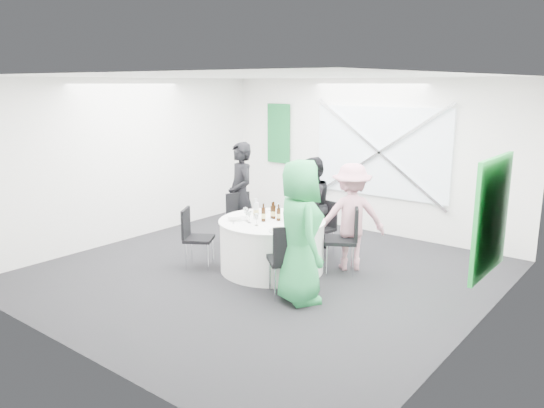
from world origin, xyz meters
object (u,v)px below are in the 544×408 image
Objects in this scene: chair_back_right at (347,234)px; person_man_back_left at (241,195)px; chair_back_left at (241,218)px; person_man_back at (311,205)px; green_water_bottle at (286,213)px; person_woman_green at (300,232)px; clear_water_bottle at (256,211)px; person_woman_pink at (351,217)px; chair_front_right at (288,255)px; chair_front_left at (193,233)px; banquet_table at (272,245)px; chair_back at (323,224)px.

person_man_back_left is at bearing -121.86° from chair_back_right.
person_man_back is (0.90, 0.71, 0.21)m from chair_back_left.
chair_back_left is at bearing 165.81° from green_water_bottle.
chair_back_left is 2.23m from person_woman_green.
person_man_back_left is at bearing 143.27° from clear_water_bottle.
clear_water_bottle is at bearing -2.98° from person_woman_pink.
chair_front_right is (1.77, -1.11, 0.01)m from chair_back_left.
person_woman_pink is (-0.05, 0.18, 0.21)m from chair_back_right.
chair_front_left is at bearing -57.73° from person_man_back_left.
chair_front_right is 3.42× the size of green_water_bottle.
person_man_back is at bearing 92.75° from banquet_table.
clear_water_bottle is at bearing 8.92° from person_woman_green.
chair_back is at bearing -31.14° from person_woman_green.
chair_back_right reaches higher than chair_front_right.
chair_back_left is 3.35× the size of green_water_bottle.
person_man_back_left reaches higher than green_water_bottle.
person_woman_green reaches higher than banquet_table.
person_woman_pink is 0.96m from green_water_bottle.
clear_water_bottle is (-0.40, -0.20, 0.01)m from green_water_bottle.
chair_front_right is at bearing -41.12° from banquet_table.
chair_back_right reaches higher than chair_back_left.
banquet_table is at bearing -90.00° from chair_back.
chair_back is 1.34m from chair_back_left.
person_woman_green is (0.05, -1.26, 0.32)m from chair_back_right.
chair_front_right is 2.34m from person_man_back_left.
chair_front_right is 1.24m from clear_water_bottle.
chair_front_left is (-0.05, -1.02, -0.04)m from chair_back_left.
person_man_back_left is 1.14× the size of person_man_back.
person_man_back is 2.06m from person_woman_green.
chair_back is at bearing 86.36° from person_man_back.
person_man_back_left is 6.18× the size of green_water_bottle.
chair_back is 0.87× the size of chair_back_right.
clear_water_bottle is (-1.10, -0.86, 0.09)m from person_woman_pink.
person_woman_pink is (1.83, 0.37, 0.23)m from chair_back_left.
chair_front_right is at bearing -124.60° from chair_front_left.
banquet_table is 0.56m from clear_water_bottle.
chair_back is (0.18, 1.10, 0.12)m from banquet_table.
chair_front_right is (0.82, -0.71, 0.20)m from banquet_table.
person_man_back is (-0.05, 1.10, 0.40)m from banquet_table.
person_woman_pink is (0.06, 1.48, 0.22)m from chair_front_right.
person_man_back_left is at bearing -66.05° from person_man_back.
person_woman_pink reaches higher than chair_back_right.
clear_water_bottle is (-1.14, -0.68, 0.29)m from chair_back_right.
person_man_back is at bearing -171.39° from chair_back.
chair_front_left is 0.57× the size of person_woman_pink.
chair_front_left is at bearing -4.70° from person_woman_pink.
chair_back_left is at bearing 157.57° from banquet_table.
person_man_back_left reaches higher than chair_back_right.
chair_back is 1.32m from clear_water_bottle.
chair_back_left is 1.02m from chair_front_left.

